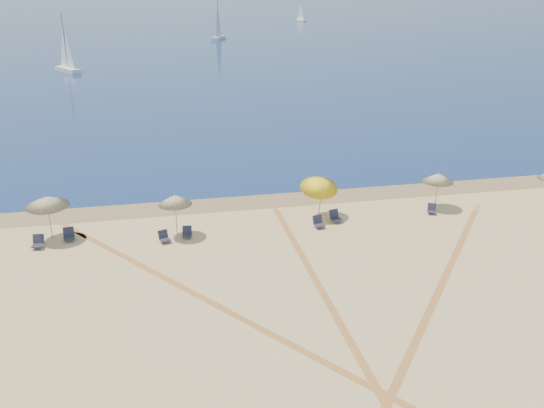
{
  "coord_description": "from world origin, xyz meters",
  "views": [
    {
      "loc": [
        -6.26,
        -10.89,
        13.78
      ],
      "look_at": [
        0.0,
        20.0,
        1.3
      ],
      "focal_mm": 38.42,
      "sensor_mm": 36.0,
      "label": 1
    }
  ],
  "objects_px": {
    "umbrella_4": "(438,178)",
    "chair_4": "(187,233)",
    "umbrella_3": "(319,184)",
    "sailboat_2": "(218,27)",
    "chair_2": "(69,235)",
    "chair_7": "(432,209)",
    "umbrella_1": "(47,201)",
    "umbrella_2": "(175,200)",
    "sailboat_1": "(66,54)",
    "chair_3": "(164,237)",
    "chair_6": "(335,217)",
    "chair_1": "(38,242)",
    "sailboat_0": "(301,14)",
    "chair_5": "(318,222)"
  },
  "relations": [
    {
      "from": "umbrella_1",
      "to": "umbrella_2",
      "type": "distance_m",
      "value": 6.93
    },
    {
      "from": "umbrella_2",
      "to": "chair_6",
      "type": "bearing_deg",
      "value": 0.95
    },
    {
      "from": "umbrella_1",
      "to": "sailboat_0",
      "type": "distance_m",
      "value": 163.99
    },
    {
      "from": "chair_2",
      "to": "sailboat_2",
      "type": "xyz_separation_m",
      "value": [
        20.47,
        105.52,
        2.34
      ]
    },
    {
      "from": "chair_2",
      "to": "sailboat_1",
      "type": "relative_size",
      "value": 0.09
    },
    {
      "from": "umbrella_3",
      "to": "sailboat_2",
      "type": "distance_m",
      "value": 105.25
    },
    {
      "from": "chair_7",
      "to": "sailboat_0",
      "type": "xyz_separation_m",
      "value": [
        30.72,
        155.88,
        1.8
      ]
    },
    {
      "from": "chair_3",
      "to": "chair_2",
      "type": "bearing_deg",
      "value": 145.76
    },
    {
      "from": "chair_5",
      "to": "sailboat_0",
      "type": "distance_m",
      "value": 161.12
    },
    {
      "from": "chair_6",
      "to": "sailboat_1",
      "type": "xyz_separation_m",
      "value": [
        -22.61,
        63.16,
        2.28
      ]
    },
    {
      "from": "umbrella_2",
      "to": "umbrella_4",
      "type": "bearing_deg",
      "value": 3.55
    },
    {
      "from": "umbrella_2",
      "to": "chair_7",
      "type": "xyz_separation_m",
      "value": [
        15.59,
        0.21,
        -1.91
      ]
    },
    {
      "from": "umbrella_2",
      "to": "chair_1",
      "type": "xyz_separation_m",
      "value": [
        -7.43,
        -0.06,
        -1.87
      ]
    },
    {
      "from": "umbrella_4",
      "to": "chair_4",
      "type": "height_order",
      "value": "umbrella_4"
    },
    {
      "from": "umbrella_4",
      "to": "chair_5",
      "type": "xyz_separation_m",
      "value": [
        -8.06,
        -1.45,
        -1.72
      ]
    },
    {
      "from": "umbrella_4",
      "to": "chair_4",
      "type": "distance_m",
      "value": 15.83
    },
    {
      "from": "umbrella_1",
      "to": "umbrella_2",
      "type": "relative_size",
      "value": 1.03
    },
    {
      "from": "umbrella_3",
      "to": "chair_2",
      "type": "relative_size",
      "value": 3.65
    },
    {
      "from": "umbrella_2",
      "to": "chair_7",
      "type": "height_order",
      "value": "umbrella_2"
    },
    {
      "from": "umbrella_2",
      "to": "umbrella_3",
      "type": "xyz_separation_m",
      "value": [
        8.57,
        1.02,
        -0.03
      ]
    },
    {
      "from": "umbrella_1",
      "to": "chair_4",
      "type": "bearing_deg",
      "value": -9.78
    },
    {
      "from": "umbrella_4",
      "to": "chair_7",
      "type": "distance_m",
      "value": 2.02
    },
    {
      "from": "chair_6",
      "to": "sailboat_0",
      "type": "distance_m",
      "value": 160.26
    },
    {
      "from": "chair_1",
      "to": "chair_4",
      "type": "xyz_separation_m",
      "value": [
        7.97,
        -0.26,
        -0.03
      ]
    },
    {
      "from": "umbrella_1",
      "to": "chair_5",
      "type": "height_order",
      "value": "umbrella_1"
    },
    {
      "from": "umbrella_4",
      "to": "chair_2",
      "type": "distance_m",
      "value": 22.2
    },
    {
      "from": "chair_4",
      "to": "chair_7",
      "type": "height_order",
      "value": "chair_4"
    },
    {
      "from": "chair_1",
      "to": "sailboat_0",
      "type": "xyz_separation_m",
      "value": [
        53.74,
        156.15,
        1.76
      ]
    },
    {
      "from": "umbrella_2",
      "to": "sailboat_1",
      "type": "relative_size",
      "value": 0.29
    },
    {
      "from": "chair_3",
      "to": "sailboat_1",
      "type": "distance_m",
      "value": 65.26
    },
    {
      "from": "umbrella_3",
      "to": "chair_6",
      "type": "relative_size",
      "value": 3.3
    },
    {
      "from": "umbrella_3",
      "to": "umbrella_1",
      "type": "bearing_deg",
      "value": -179.75
    },
    {
      "from": "umbrella_1",
      "to": "chair_6",
      "type": "xyz_separation_m",
      "value": [
        16.22,
        -0.8,
        -1.93
      ]
    },
    {
      "from": "chair_1",
      "to": "sailboat_1",
      "type": "height_order",
      "value": "sailboat_1"
    },
    {
      "from": "chair_7",
      "to": "umbrella_4",
      "type": "bearing_deg",
      "value": 74.85
    },
    {
      "from": "chair_1",
      "to": "chair_5",
      "type": "xyz_separation_m",
      "value": [
        15.59,
        -0.38,
        -0.01
      ]
    },
    {
      "from": "chair_3",
      "to": "sailboat_2",
      "type": "bearing_deg",
      "value": 61.43
    },
    {
      "from": "chair_5",
      "to": "chair_7",
      "type": "height_order",
      "value": "chair_5"
    },
    {
      "from": "umbrella_3",
      "to": "chair_2",
      "type": "xyz_separation_m",
      "value": [
        -14.48,
        -0.44,
        -1.83
      ]
    },
    {
      "from": "chair_4",
      "to": "sailboat_2",
      "type": "height_order",
      "value": "sailboat_2"
    },
    {
      "from": "umbrella_4",
      "to": "chair_1",
      "type": "relative_size",
      "value": 3.27
    },
    {
      "from": "chair_3",
      "to": "chair_6",
      "type": "height_order",
      "value": "chair_6"
    },
    {
      "from": "umbrella_3",
      "to": "sailboat_2",
      "type": "relative_size",
      "value": 0.32
    },
    {
      "from": "umbrella_3",
      "to": "chair_6",
      "type": "height_order",
      "value": "umbrella_3"
    },
    {
      "from": "umbrella_3",
      "to": "sailboat_1",
      "type": "height_order",
      "value": "sailboat_1"
    },
    {
      "from": "chair_1",
      "to": "chair_7",
      "type": "distance_m",
      "value": 23.02
    },
    {
      "from": "chair_7",
      "to": "sailboat_1",
      "type": "relative_size",
      "value": 0.09
    },
    {
      "from": "chair_5",
      "to": "sailboat_0",
      "type": "height_order",
      "value": "sailboat_0"
    },
    {
      "from": "umbrella_3",
      "to": "sailboat_0",
      "type": "bearing_deg",
      "value": 76.32
    },
    {
      "from": "chair_1",
      "to": "sailboat_2",
      "type": "distance_m",
      "value": 108.44
    }
  ]
}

